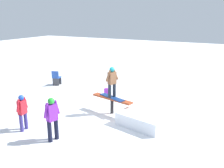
% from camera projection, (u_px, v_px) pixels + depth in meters
% --- Properties ---
extents(ground_plane, '(60.00, 60.00, 0.00)m').
position_uv_depth(ground_plane, '(112.00, 113.00, 10.70)').
color(ground_plane, white).
extents(rail_feature, '(1.99, 0.71, 0.70)m').
position_uv_depth(rail_feature, '(112.00, 100.00, 10.54)').
color(rail_feature, black).
rests_on(rail_feature, ground).
extents(snow_kicker_ramp, '(2.09, 1.86, 0.47)m').
position_uv_depth(snow_kicker_ramp, '(145.00, 118.00, 9.59)').
color(snow_kicker_ramp, white).
rests_on(snow_kicker_ramp, ground).
extents(main_rider_on_rail, '(1.34, 0.74, 1.33)m').
position_uv_depth(main_rider_on_rail, '(112.00, 83.00, 10.33)').
color(main_rider_on_rail, navy).
rests_on(main_rider_on_rail, rail_feature).
extents(bystander_red, '(0.22, 0.58, 1.35)m').
position_uv_depth(bystander_red, '(22.00, 111.00, 8.95)').
color(bystander_red, navy).
rests_on(bystander_red, ground).
extents(bystander_purple, '(0.28, 0.63, 1.50)m').
position_uv_depth(bystander_purple, '(52.00, 117.00, 8.19)').
color(bystander_purple, black).
rests_on(bystander_purple, ground).
extents(folding_chair, '(0.54, 0.54, 0.88)m').
position_uv_depth(folding_chair, '(56.00, 78.00, 14.86)').
color(folding_chair, '#3F3F44').
rests_on(folding_chair, ground).
extents(backpack_on_snow, '(0.33, 0.26, 0.34)m').
position_uv_depth(backpack_on_snow, '(107.00, 92.00, 13.13)').
color(backpack_on_snow, purple).
rests_on(backpack_on_snow, ground).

